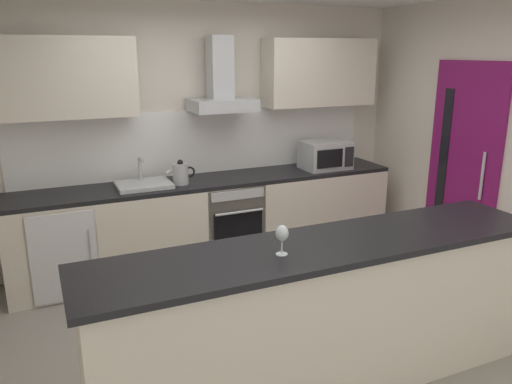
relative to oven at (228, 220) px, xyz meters
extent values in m
cube|color=gray|center=(-0.15, -1.47, -0.47)|extent=(5.41, 4.63, 0.02)
cube|color=silver|center=(-0.15, 0.41, 0.84)|extent=(5.41, 0.12, 2.60)
cube|color=silver|center=(2.11, -1.47, 0.84)|extent=(0.12, 4.63, 2.60)
cube|color=white|center=(-0.15, 0.33, 0.77)|extent=(3.75, 0.02, 0.66)
cube|color=beige|center=(-0.15, 0.03, -0.03)|extent=(3.88, 0.60, 0.86)
cube|color=black|center=(-0.15, 0.03, 0.42)|extent=(3.88, 0.60, 0.04)
cube|color=beige|center=(-0.18, -2.17, 0.03)|extent=(2.91, 0.52, 0.97)
cube|color=black|center=(-0.18, -2.17, 0.53)|extent=(3.01, 0.64, 0.04)
cube|color=beige|center=(-1.44, 0.18, 1.45)|extent=(1.24, 0.32, 0.70)
cube|color=beige|center=(1.14, 0.18, 1.45)|extent=(1.24, 0.32, 0.70)
cube|color=#7A1456|center=(2.04, -1.07, 0.56)|extent=(0.04, 0.85, 2.05)
cube|color=black|center=(2.01, -0.83, 0.67)|extent=(0.01, 0.11, 1.31)
cylinder|color=#B7BABC|center=(2.00, -1.34, 0.56)|extent=(0.03, 0.03, 0.45)
cube|color=slate|center=(0.00, 0.01, 0.00)|extent=(0.60, 0.56, 0.80)
cube|color=black|center=(0.00, -0.29, -0.06)|extent=(0.50, 0.02, 0.48)
cube|color=#B7BABC|center=(0.00, -0.29, 0.34)|extent=(0.54, 0.02, 0.09)
cylinder|color=#B7BABC|center=(0.00, -0.32, 0.18)|extent=(0.49, 0.02, 0.02)
cube|color=white|center=(-1.61, 0.01, -0.04)|extent=(0.58, 0.56, 0.85)
cube|color=silver|center=(-1.61, -0.28, -0.04)|extent=(0.55, 0.02, 0.80)
cylinder|color=#B7BABC|center=(-1.39, -0.30, 0.01)|extent=(0.02, 0.02, 0.38)
cube|color=#B7BABC|center=(1.13, -0.02, 0.59)|extent=(0.50, 0.36, 0.30)
cube|color=black|center=(1.07, -0.21, 0.59)|extent=(0.30, 0.02, 0.19)
cube|color=black|center=(1.31, -0.21, 0.59)|extent=(0.10, 0.01, 0.21)
cube|color=silver|center=(-0.84, 0.01, 0.46)|extent=(0.50, 0.40, 0.04)
cylinder|color=#B7BABC|center=(-0.84, 0.13, 0.57)|extent=(0.03, 0.03, 0.26)
cylinder|color=#B7BABC|center=(-0.84, 0.05, 0.69)|extent=(0.03, 0.16, 0.03)
cylinder|color=#B7BABC|center=(-0.49, -0.03, 0.54)|extent=(0.15, 0.15, 0.20)
sphere|color=black|center=(-0.49, -0.03, 0.65)|extent=(0.06, 0.06, 0.06)
cone|color=#B7BABC|center=(-0.59, -0.03, 0.58)|extent=(0.09, 0.04, 0.07)
torus|color=black|center=(-0.40, -0.03, 0.55)|extent=(0.11, 0.02, 0.11)
cube|color=#B7BABC|center=(0.00, 0.11, 1.16)|extent=(0.62, 0.45, 0.12)
cube|color=#B7BABC|center=(0.00, 0.16, 1.52)|extent=(0.22, 0.22, 0.60)
cylinder|color=silver|center=(-0.51, -2.22, 0.56)|extent=(0.07, 0.07, 0.01)
cylinder|color=silver|center=(-0.51, -2.22, 0.61)|extent=(0.01, 0.01, 0.09)
ellipsoid|color=silver|center=(-0.51, -2.22, 0.68)|extent=(0.08, 0.08, 0.10)
camera|label=1|loc=(-1.73, -4.59, 1.68)|focal=35.23mm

